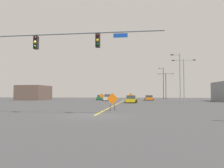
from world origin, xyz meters
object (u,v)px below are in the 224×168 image
street_lamp_mid_right (166,84)px  street_lamp_near_left (163,82)px  street_lamp_far_left (179,76)px  car_green_near (101,97)px  car_yellow_distant (131,99)px  construction_sign_left_lane (112,100)px  construction_sign_median_near (102,96)px  street_lamp_mid_left (184,77)px  construction_sign_left_shoulder (131,96)px  car_white_mid (109,98)px  car_orange_passing (149,98)px  traffic_signal_assembly (38,49)px

street_lamp_mid_right → street_lamp_near_left: size_ratio=0.79×
street_lamp_far_left → car_green_near: street_lamp_far_left is taller
street_lamp_near_left → car_yellow_distant: 28.01m
street_lamp_mid_right → car_green_near: street_lamp_mid_right is taller
construction_sign_left_lane → car_yellow_distant: (1.32, 18.04, -0.46)m
construction_sign_median_near → street_lamp_mid_left: bearing=-25.7°
construction_sign_left_shoulder → car_white_mid: construction_sign_left_shoulder is taller
car_orange_passing → street_lamp_far_left: bearing=-77.6°
traffic_signal_assembly → street_lamp_mid_right: (16.22, 44.91, -0.72)m
construction_sign_left_lane → car_white_mid: bearing=98.6°
car_orange_passing → car_green_near: bearing=170.6°
street_lamp_mid_right → street_lamp_near_left: street_lamp_near_left is taller
construction_sign_left_lane → car_yellow_distant: construction_sign_left_lane is taller
street_lamp_mid_right → car_yellow_distant: 24.84m
car_green_near → car_yellow_distant: (8.51, -16.05, -0.01)m
street_lamp_mid_right → car_orange_passing: 10.96m
street_lamp_mid_left → car_yellow_distant: (-9.20, 0.90, -3.99)m
street_lamp_mid_left → car_orange_passing: street_lamp_mid_left is taller
street_lamp_mid_right → car_yellow_distant: size_ratio=1.73×
construction_sign_left_shoulder → construction_sign_left_lane: construction_sign_left_shoulder is taller
street_lamp_mid_left → car_yellow_distant: size_ratio=1.76×
construction_sign_left_shoulder → car_yellow_distant: construction_sign_left_shoulder is taller
street_lamp_mid_left → car_orange_passing: (-5.23, 14.88, -4.00)m
street_lamp_mid_left → construction_sign_median_near: street_lamp_mid_left is taller
construction_sign_left_shoulder → car_white_mid: bearing=134.0°
construction_sign_left_lane → car_green_near: bearing=101.9°
car_orange_passing → traffic_signal_assembly: bearing=-106.7°
construction_sign_median_near → construction_sign_left_lane: bearing=-77.8°
street_lamp_mid_left → car_yellow_distant: bearing=174.4°
street_lamp_far_left → street_lamp_mid_right: street_lamp_far_left is taller
construction_sign_left_shoulder → street_lamp_mid_left: bearing=-30.1°
traffic_signal_assembly → construction_sign_left_lane: 8.15m
construction_sign_median_near → car_orange_passing: construction_sign_median_near is taller
construction_sign_median_near → car_green_near: (-1.81, 9.30, -0.46)m
traffic_signal_assembly → street_lamp_mid_right: size_ratio=2.04×
street_lamp_mid_right → construction_sign_left_shoulder: 20.76m
car_yellow_distant → traffic_signal_assembly: bearing=-107.2°
street_lamp_mid_left → car_green_near: bearing=136.3°
traffic_signal_assembly → street_lamp_far_left: 23.63m
traffic_signal_assembly → street_lamp_mid_left: size_ratio=2.00×
construction_sign_left_lane → car_orange_passing: construction_sign_left_lane is taller
street_lamp_near_left → car_yellow_distant: (-8.98, -26.13, -4.55)m
street_lamp_mid_right → car_yellow_distant: street_lamp_mid_right is taller
traffic_signal_assembly → street_lamp_mid_left: (16.09, 21.33, -0.69)m
street_lamp_near_left → construction_sign_left_shoulder: (-9.20, -21.57, -4.02)m
street_lamp_mid_left → car_white_mid: 18.81m
construction_sign_median_near → car_orange_passing: size_ratio=0.45×
traffic_signal_assembly → street_lamp_near_left: (15.87, 48.37, -0.12)m
street_lamp_mid_right → construction_sign_left_lane: bearing=-104.7°
street_lamp_mid_right → traffic_signal_assembly: bearing=-109.9°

